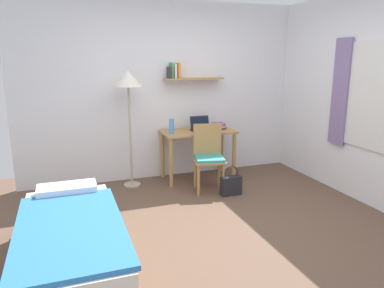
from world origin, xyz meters
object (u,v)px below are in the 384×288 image
desk_chair (209,155)px  book_stack (218,126)px  bed (72,246)px  desk (198,140)px  water_bottle (172,126)px  standing_lamp (128,86)px  laptop (201,127)px  handbag (231,185)px

desk_chair → book_stack: desk_chair is taller
bed → desk_chair: desk_chair is taller
desk → water_bottle: size_ratio=4.97×
bed → book_stack: (2.24, 1.99, 0.54)m
bed → standing_lamp: bearing=65.7°
laptop → handbag: size_ratio=0.74×
standing_lamp → handbag: bearing=-34.3°
standing_lamp → handbag: size_ratio=4.05×
standing_lamp → water_bottle: size_ratio=7.58×
desk → book_stack: size_ratio=4.71×
standing_lamp → handbag: standing_lamp is taller
standing_lamp → book_stack: size_ratio=7.17×
bed → desk: desk is taller
desk → desk_chair: bearing=-93.5°
laptop → desk_chair: bearing=-98.3°
bed → water_bottle: bearing=52.2°
water_bottle → desk_chair: bearing=-47.4°
desk_chair → water_bottle: water_bottle is taller
desk → water_bottle: 0.50m
handbag → bed: bearing=-150.8°
bed → laptop: size_ratio=6.27×
bed → handbag: size_ratio=4.62×
bed → water_bottle: size_ratio=8.65×
bed → standing_lamp: (0.89, 1.96, 1.19)m
water_bottle → book_stack: 0.78m
handbag → book_stack: bearing=78.5°
bed → laptop: (1.93, 1.95, 0.55)m
desk → standing_lamp: bearing=179.5°
bed → desk_chair: (1.86, 1.46, 0.26)m
laptop → water_bottle: size_ratio=1.38×
bed → handbag: bearing=29.2°
desk → laptop: bearing=-0.6°
water_bottle → bed: bearing=-127.8°
standing_lamp → desk_chair: bearing=-27.3°
laptop → water_bottle: (-0.47, -0.06, 0.05)m
standing_lamp → laptop: standing_lamp is taller
standing_lamp → laptop: 1.23m
laptop → book_stack: bearing=7.6°
bed → desk_chair: 2.38m
desk → standing_lamp: 1.30m
laptop → standing_lamp: bearing=179.5°
bed → handbag: bed is taller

